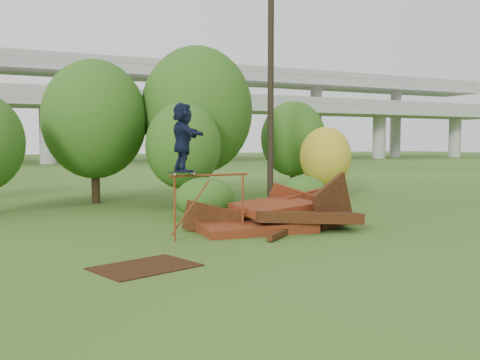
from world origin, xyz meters
name	(u,v)px	position (x,y,z in m)	size (l,w,h in m)	color
ground	(297,241)	(0.00, 0.00, 0.00)	(240.00, 240.00, 0.00)	#2D5116
scrap_pile	(279,217)	(0.53, 1.94, 0.39)	(5.77, 3.45, 2.25)	#43190C
grind_rail	(210,193)	(-1.97, 1.56, 1.30)	(2.46, 0.19, 1.84)	maroon
skateboard	(183,172)	(-2.79, 1.52, 1.90)	(0.82, 0.26, 0.08)	black
skater	(183,137)	(-2.79, 1.52, 2.88)	(1.77, 0.56, 1.91)	black
flat_plate	(145,267)	(-4.67, -1.22, 0.01)	(2.12, 1.52, 0.03)	black
tree_1	(94,119)	(-3.21, 11.95, 3.77)	(4.62, 4.62, 6.43)	black
tree_2	(183,146)	(-0.30, 8.38, 2.59)	(3.12, 3.12, 4.40)	black
tree_3	(197,111)	(1.41, 11.18, 4.24)	(5.22, 5.22, 7.25)	black
tree_4	(325,157)	(7.52, 9.44, 2.04)	(2.54, 2.54, 3.51)	black
tree_5	(293,139)	(7.49, 12.44, 2.93)	(3.54, 3.54, 4.98)	black
shrub_left	(205,198)	(-0.67, 5.13, 0.75)	(2.17, 2.00, 1.50)	#2A5216
shrub_right	(303,194)	(3.59, 5.36, 0.71)	(2.01, 1.84, 1.42)	#2A5216
utility_pole	(271,84)	(4.05, 8.81, 5.37)	(1.40, 0.28, 10.59)	black
freeway_overpass	(44,85)	(0.00, 62.92, 10.32)	(160.00, 15.00, 13.70)	gray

